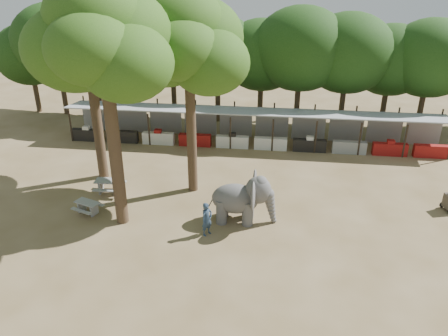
# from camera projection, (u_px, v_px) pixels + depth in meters

# --- Properties ---
(ground) EXTENTS (100.00, 100.00, 0.00)m
(ground) POSITION_uv_depth(u_px,v_px,m) (231.00, 252.00, 20.55)
(ground) COLOR brown
(ground) RESTS_ON ground
(vendor_stalls) EXTENTS (28.00, 2.99, 2.80)m
(vendor_stalls) POSITION_uv_depth(u_px,v_px,m) (252.00, 129.00, 32.49)
(vendor_stalls) COLOR #95979C
(vendor_stalls) RESTS_ON ground
(yard_tree_left) EXTENTS (7.10, 6.90, 11.02)m
(yard_tree_left) POSITION_uv_depth(u_px,v_px,m) (86.00, 44.00, 24.61)
(yard_tree_left) COLOR #332316
(yard_tree_left) RESTS_ON ground
(yard_tree_center) EXTENTS (7.10, 6.90, 12.04)m
(yard_tree_center) POSITION_uv_depth(u_px,v_px,m) (101.00, 41.00, 19.34)
(yard_tree_center) COLOR #332316
(yard_tree_center) RESTS_ON ground
(yard_tree_back) EXTENTS (7.10, 6.90, 11.36)m
(yard_tree_back) POSITION_uv_depth(u_px,v_px,m) (187.00, 43.00, 22.87)
(yard_tree_back) COLOR #332316
(yard_tree_back) RESTS_ON ground
(backdrop_trees) EXTENTS (46.46, 5.95, 8.33)m
(backdrop_trees) POSITION_uv_depth(u_px,v_px,m) (258.00, 57.00, 35.29)
(backdrop_trees) COLOR #332316
(backdrop_trees) RESTS_ON ground
(elephant) EXTENTS (3.43, 2.65, 2.65)m
(elephant) POSITION_uv_depth(u_px,v_px,m) (243.00, 198.00, 22.54)
(elephant) COLOR #494646
(elephant) RESTS_ON ground
(handler) EXTENTS (0.72, 0.76, 1.76)m
(handler) POSITION_uv_depth(u_px,v_px,m) (207.00, 219.00, 21.54)
(handler) COLOR #26384C
(handler) RESTS_ON ground
(picnic_table_near) EXTENTS (1.69, 1.61, 0.68)m
(picnic_table_near) POSITION_uv_depth(u_px,v_px,m) (88.00, 206.00, 23.62)
(picnic_table_near) COLOR gray
(picnic_table_near) RESTS_ON ground
(picnic_table_far) EXTENTS (1.72, 1.56, 0.83)m
(picnic_table_far) POSITION_uv_depth(u_px,v_px,m) (110.00, 185.00, 25.67)
(picnic_table_far) COLOR gray
(picnic_table_far) RESTS_ON ground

